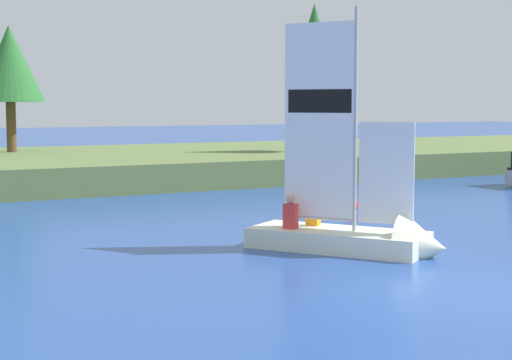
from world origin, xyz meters
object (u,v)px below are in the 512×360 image
Objects in this scene: sailboat at (368,234)px; channel_buoy at (351,205)px; shoreline_tree_centre at (314,47)px; shoreline_tree_midleft at (10,64)px.

sailboat is 6.19m from channel_buoy.
shoreline_tree_centre is 1.16× the size of sailboat.
shoreline_tree_centre is 15.01× the size of channel_buoy.
sailboat is (2.58, -22.40, -4.40)m from shoreline_tree_midleft.
shoreline_tree_centre reaches higher than shoreline_tree_midleft.
channel_buoy is at bearing -71.16° from shoreline_tree_midleft.
channel_buoy is at bearing 114.68° from sailboat.
sailboat is (-9.12, -16.42, -5.15)m from shoreline_tree_centre.
shoreline_tree_centre is 19.47m from sailboat.
shoreline_tree_midleft is 0.85× the size of shoreline_tree_centre.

